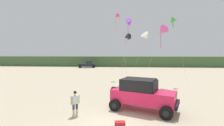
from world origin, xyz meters
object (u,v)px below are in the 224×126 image
at_px(kite_white_parafoil, 146,36).
at_px(kite_purple_stunt, 117,16).
at_px(jeep, 142,94).
at_px(cooler_box, 120,125).
at_px(person_watching, 75,102).
at_px(kite_pink_ribbon, 162,31).
at_px(kite_red_delta, 129,23).
at_px(distant_pickup, 87,64).
at_px(kite_black_sled, 174,20).
at_px(kite_orange_streamer, 127,37).

xyz_separation_m(kite_white_parafoil, kite_purple_stunt, (-4.30, 2.76, 3.45)).
relative_size(jeep, cooler_box, 8.92).
distance_m(jeep, person_watching, 4.71).
bearing_deg(kite_white_parafoil, kite_purple_stunt, 147.29).
relative_size(kite_pink_ribbon, kite_purple_stunt, 0.74).
height_order(kite_red_delta, kite_white_parafoil, kite_red_delta).
relative_size(jeep, distant_pickup, 1.02).
xyz_separation_m(jeep, kite_pink_ribbon, (3.27, 9.38, 5.63)).
bearing_deg(distant_pickup, kite_black_sled, -54.35).
bearing_deg(kite_white_parafoil, distant_pickup, 121.61).
bearing_deg(kite_pink_ribbon, kite_red_delta, 138.94).
bearing_deg(cooler_box, kite_pink_ribbon, 61.26).
relative_size(person_watching, cooler_box, 2.98).
distance_m(jeep, kite_pink_ribbon, 11.42).
relative_size(cooler_box, kite_red_delta, 0.06).
bearing_deg(kite_red_delta, person_watching, -104.38).
bearing_deg(kite_purple_stunt, kite_black_sled, -29.38).
distance_m(kite_orange_streamer, kite_black_sled, 7.06).
xyz_separation_m(jeep, person_watching, (-4.46, -1.50, -0.26)).
bearing_deg(cooler_box, kite_black_sled, 56.34).
relative_size(jeep, kite_white_parafoil, 0.69).
bearing_deg(kite_black_sled, kite_orange_streamer, 152.02).
relative_size(jeep, kite_black_sled, 0.57).
distance_m(distant_pickup, kite_white_parafoil, 26.61).
distance_m(cooler_box, kite_black_sled, 16.83).
bearing_deg(kite_red_delta, distant_pickup, 118.21).
bearing_deg(kite_black_sled, kite_white_parafoil, 155.18).
height_order(cooler_box, kite_pink_ribbon, kite_pink_ribbon).
bearing_deg(kite_purple_stunt, cooler_box, -85.97).
height_order(kite_pink_ribbon, kite_black_sled, kite_black_sled).
relative_size(person_watching, kite_black_sled, 0.19).
height_order(distant_pickup, kite_white_parafoil, kite_white_parafoil).
distance_m(distant_pickup, kite_purple_stunt, 23.33).
bearing_deg(distant_pickup, cooler_box, -74.03).
bearing_deg(kite_orange_streamer, kite_red_delta, -59.13).
xyz_separation_m(cooler_box, kite_white_parafoil, (3.06, 14.84, 6.25)).
xyz_separation_m(person_watching, kite_red_delta, (3.69, 14.40, 7.58)).
relative_size(cooler_box, kite_pink_ribbon, 0.07).
height_order(person_watching, kite_white_parafoil, kite_white_parafoil).
xyz_separation_m(distant_pickup, kite_red_delta, (11.30, -21.06, 7.58)).
bearing_deg(kite_pink_ribbon, distant_pickup, 121.97).
bearing_deg(kite_orange_streamer, distant_pickup, 118.14).
bearing_deg(kite_pink_ribbon, kite_white_parafoil, 125.16).
distance_m(kite_orange_streamer, kite_purple_stunt, 3.87).
bearing_deg(kite_orange_streamer, kite_pink_ribbon, -42.93).
height_order(cooler_box, kite_purple_stunt, kite_purple_stunt).
height_order(person_watching, kite_purple_stunt, kite_purple_stunt).
distance_m(kite_pink_ribbon, kite_purple_stunt, 8.49).
bearing_deg(person_watching, kite_orange_streamer, 77.29).
height_order(person_watching, cooler_box, person_watching).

